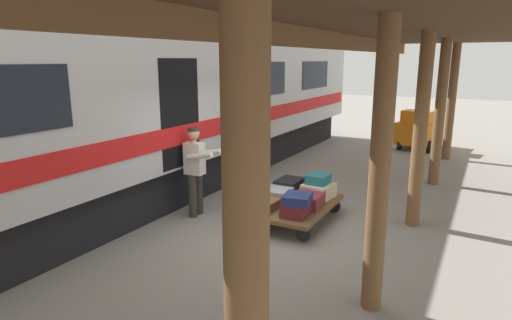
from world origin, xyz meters
TOP-DOWN VIEW (x-y plane):
  - ground_plane at (0.00, 0.00)m, footprint 60.00×60.00m
  - platform_canopy at (-1.89, -0.00)m, footprint 3.20×15.85m
  - train_car at (3.56, -0.00)m, footprint 3.02×19.65m
  - luggage_cart at (0.06, -0.66)m, footprint 1.37×1.95m
  - suitcase_cream_canvas at (-0.25, -1.20)m, footprint 0.57×0.63m
  - suitcase_maroon_trunk at (-0.25, -0.13)m, footprint 0.40×0.56m
  - suitcase_burgundy_valise at (-0.25, -0.66)m, footprint 0.53×0.64m
  - suitcase_black_hardshell at (0.37, -1.20)m, footprint 0.44×0.61m
  - suitcase_gray_aluminum at (0.37, -0.66)m, footprint 0.49×0.51m
  - suitcase_brown_leather at (0.37, -0.13)m, footprint 0.48×0.54m
  - suitcase_teal_softside at (-0.22, -1.23)m, footprint 0.39×0.44m
  - suitcase_navy_fabric at (-0.28, -0.09)m, footprint 0.52×0.56m
  - porter_in_overalls at (0.93, -0.66)m, footprint 0.73×0.54m
  - porter_by_door at (1.78, -0.03)m, footprint 0.68×0.45m
  - baggage_tug at (-0.92, -8.79)m, footprint 1.38×1.86m

SIDE VIEW (x-z plane):
  - ground_plane at x=0.00m, z-range 0.00..0.00m
  - luggage_cart at x=0.06m, z-range 0.12..0.45m
  - suitcase_brown_leather at x=0.37m, z-range 0.33..0.50m
  - suitcase_maroon_trunk at x=-0.25m, z-range 0.33..0.56m
  - suitcase_burgundy_valise at x=-0.25m, z-range 0.33..0.57m
  - suitcase_gray_aluminum at x=0.37m, z-range 0.33..0.57m
  - suitcase_cream_canvas at x=-0.25m, z-range 0.33..0.61m
  - suitcase_black_hardshell at x=0.37m, z-range 0.33..0.62m
  - baggage_tug at x=-0.92m, z-range -0.02..1.28m
  - suitcase_navy_fabric at x=-0.28m, z-range 0.56..0.72m
  - suitcase_teal_softside at x=-0.22m, z-range 0.61..0.79m
  - porter_in_overalls at x=0.93m, z-range 0.07..1.78m
  - porter_by_door at x=1.78m, z-range 0.07..1.78m
  - train_car at x=3.56m, z-range 0.06..4.06m
  - platform_canopy at x=-1.89m, z-range 1.47..5.03m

